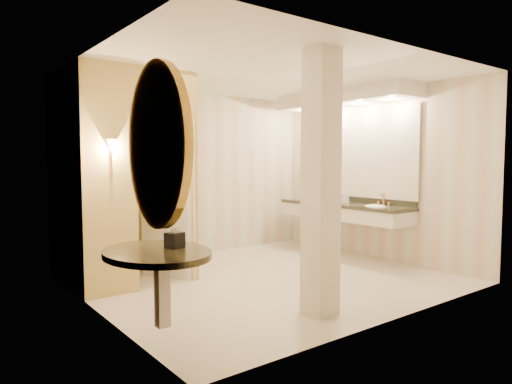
# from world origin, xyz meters

# --- Properties ---
(floor) EXTENTS (4.50, 4.50, 0.00)m
(floor) POSITION_xyz_m (0.00, 0.00, 0.00)
(floor) COLOR beige
(floor) RESTS_ON ground
(ceiling) EXTENTS (4.50, 4.50, 0.00)m
(ceiling) POSITION_xyz_m (0.00, 0.00, 2.70)
(ceiling) COLOR white
(ceiling) RESTS_ON wall_back
(wall_back) EXTENTS (4.50, 0.02, 2.70)m
(wall_back) POSITION_xyz_m (0.00, 2.00, 1.35)
(wall_back) COLOR beige
(wall_back) RESTS_ON floor
(wall_front) EXTENTS (4.50, 0.02, 2.70)m
(wall_front) POSITION_xyz_m (0.00, -2.00, 1.35)
(wall_front) COLOR beige
(wall_front) RESTS_ON floor
(wall_left) EXTENTS (0.02, 4.00, 2.70)m
(wall_left) POSITION_xyz_m (-2.25, 0.00, 1.35)
(wall_left) COLOR beige
(wall_left) RESTS_ON floor
(wall_right) EXTENTS (0.02, 4.00, 2.70)m
(wall_right) POSITION_xyz_m (2.25, 0.00, 1.35)
(wall_right) COLOR beige
(wall_right) RESTS_ON floor
(toilet_closet) EXTENTS (1.50, 1.55, 2.70)m
(toilet_closet) POSITION_xyz_m (-1.13, 0.97, 1.39)
(toilet_closet) COLOR #EBD37B
(toilet_closet) RESTS_ON floor
(wall_sconce) EXTENTS (0.14, 0.14, 0.42)m
(wall_sconce) POSITION_xyz_m (-1.93, 0.43, 1.73)
(wall_sconce) COLOR #C6873F
(wall_sconce) RESTS_ON toilet_closet
(vanity) EXTENTS (0.75, 2.59, 2.09)m
(vanity) POSITION_xyz_m (1.98, 0.40, 1.63)
(vanity) COLOR silver
(vanity) RESTS_ON floor
(console_shelf) EXTENTS (1.01, 1.01, 1.96)m
(console_shelf) POSITION_xyz_m (-2.21, -1.40, 1.34)
(console_shelf) COLOR black
(console_shelf) RESTS_ON floor
(pillar) EXTENTS (0.29, 0.29, 2.70)m
(pillar) POSITION_xyz_m (-0.42, -1.41, 1.35)
(pillar) COLOR silver
(pillar) RESTS_ON floor
(tissue_box) EXTENTS (0.16, 0.16, 0.12)m
(tissue_box) POSITION_xyz_m (-2.07, -1.39, 0.94)
(tissue_box) COLOR black
(tissue_box) RESTS_ON console_shelf
(toilet) EXTENTS (0.51, 0.73, 0.68)m
(toilet) POSITION_xyz_m (-1.40, 1.75, 0.34)
(toilet) COLOR white
(toilet) RESTS_ON floor
(soap_bottle_a) EXTENTS (0.08, 0.08, 0.15)m
(soap_bottle_a) POSITION_xyz_m (1.97, 0.41, 0.95)
(soap_bottle_a) COLOR beige
(soap_bottle_a) RESTS_ON vanity
(soap_bottle_b) EXTENTS (0.11, 0.11, 0.11)m
(soap_bottle_b) POSITION_xyz_m (1.93, 0.58, 0.93)
(soap_bottle_b) COLOR silver
(soap_bottle_b) RESTS_ON vanity
(soap_bottle_c) EXTENTS (0.10, 0.10, 0.23)m
(soap_bottle_c) POSITION_xyz_m (1.96, 0.35, 0.99)
(soap_bottle_c) COLOR #C6B28C
(soap_bottle_c) RESTS_ON vanity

